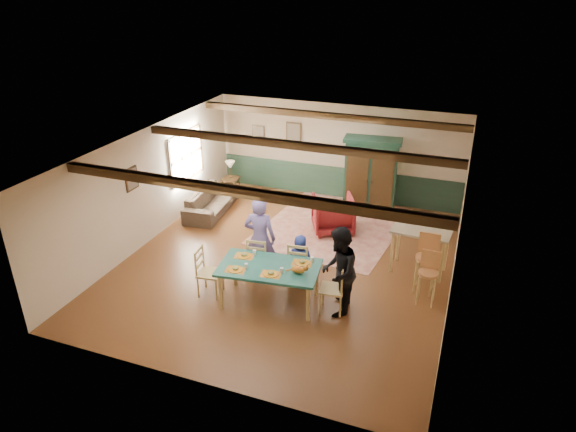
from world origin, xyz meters
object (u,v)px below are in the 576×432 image
(dining_chair_far_left, at_px, (259,258))
(dining_chair_far_right, at_px, (299,263))
(table_lamp, at_px, (230,170))
(counter_table, at_px, (419,251))
(cat, at_px, (298,269))
(end_table, at_px, (231,187))
(armoire, at_px, (371,176))
(dining_chair_end_right, at_px, (332,288))
(dining_chair_end_left, at_px, (210,272))
(person_woman, at_px, (339,272))
(dining_table, at_px, (270,284))
(bar_stool_left, at_px, (426,264))
(bar_stool_right, at_px, (428,279))
(sofa, at_px, (211,201))
(person_man, at_px, (260,238))
(armchair, at_px, (333,214))
(person_child, at_px, (300,259))

(dining_chair_far_left, bearing_deg, dining_chair_far_right, -180.00)
(table_lamp, xyz_separation_m, counter_table, (5.64, -2.38, -0.30))
(cat, distance_m, end_table, 5.91)
(armoire, bearing_deg, dining_chair_end_right, -91.73)
(dining_chair_end_left, height_order, person_woman, person_woman)
(dining_chair_end_left, distance_m, person_woman, 2.58)
(dining_chair_end_left, height_order, table_lamp, table_lamp)
(dining_chair_far_left, bearing_deg, dining_table, 119.05)
(dining_chair_far_right, relative_size, cat, 2.64)
(bar_stool_left, bearing_deg, counter_table, 106.68)
(dining_chair_end_left, xyz_separation_m, bar_stool_right, (4.09, 1.18, 0.03))
(sofa, bearing_deg, end_table, -6.66)
(dining_table, xyz_separation_m, bar_stool_right, (2.87, 1.03, 0.14))
(person_man, xyz_separation_m, cat, (1.12, -0.83, -0.02))
(dining_chair_end_right, height_order, counter_table, dining_chair_end_right)
(table_lamp, relative_size, bar_stool_right, 0.47)
(dining_chair_far_right, bearing_deg, person_man, -5.71)
(person_woman, bearing_deg, armchair, -169.69)
(end_table, xyz_separation_m, bar_stool_left, (5.85, -3.12, 0.34))
(dining_chair_end_left, distance_m, cat, 1.86)
(table_lamp, height_order, bar_stool_left, bar_stool_left)
(dining_chair_far_left, height_order, sofa, dining_chair_far_left)
(dining_chair_end_right, relative_size, cat, 2.64)
(dining_chair_far_left, height_order, end_table, dining_chair_far_left)
(sofa, xyz_separation_m, bar_stool_left, (5.86, -1.93, 0.31))
(dining_chair_end_right, relative_size, end_table, 1.84)
(counter_table, bearing_deg, sofa, 168.06)
(dining_chair_far_right, xyz_separation_m, person_man, (-0.86, -0.02, 0.41))
(dining_chair_far_right, bearing_deg, bar_stool_right, 178.01)
(person_woman, bearing_deg, armoire, 178.02)
(sofa, height_order, table_lamp, table_lamp)
(end_table, bearing_deg, bar_stool_left, -28.04)
(armoire, height_order, bar_stool_right, armoire)
(table_lamp, relative_size, counter_table, 0.42)
(end_table, distance_m, bar_stool_left, 6.64)
(person_woman, distance_m, bar_stool_left, 1.96)
(dining_chair_far_left, bearing_deg, bar_stool_right, 178.51)
(armoire, bearing_deg, dining_chair_far_right, -103.76)
(counter_table, bearing_deg, armoire, 122.27)
(dining_table, bearing_deg, person_man, 123.55)
(counter_table, bearing_deg, end_table, 157.14)
(person_man, xyz_separation_m, person_child, (0.85, 0.10, -0.38))
(table_lamp, bearing_deg, bar_stool_left, -28.04)
(dining_chair_end_right, distance_m, table_lamp, 6.16)
(counter_table, relative_size, bar_stool_right, 1.12)
(cat, bearing_deg, person_woman, 8.13)
(dining_chair_far_left, height_order, table_lamp, table_lamp)
(dining_chair_end_left, bearing_deg, table_lamp, 14.46)
(person_woman, relative_size, sofa, 0.83)
(cat, bearing_deg, dining_table, 169.70)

